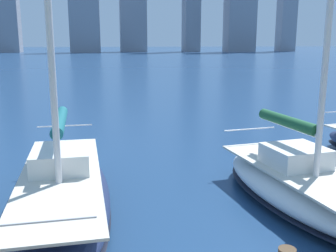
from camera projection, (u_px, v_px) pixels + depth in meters
sailboat_forest at (302, 184)px, 10.78m from camera, size 3.47×7.01×10.44m
sailboat_teal at (61, 191)px, 10.17m from camera, size 2.87×8.35×11.64m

